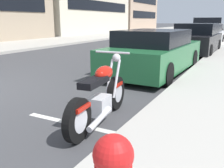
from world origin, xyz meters
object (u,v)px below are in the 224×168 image
object	(u,v)px
parked_car_far_down_curb	(196,40)
parked_motorcycle	(100,97)
parked_car_mid_block	(206,35)
parked_car_behind_motorcycle	(155,52)
crossing_truck	(207,25)

from	to	relation	value
parked_car_far_down_curb	parked_motorcycle	bearing A→B (deg)	-177.66
parked_car_far_down_curb	parked_car_mid_block	distance (m)	5.16
parked_car_behind_motorcycle	parked_car_far_down_curb	xyz separation A→B (m)	(5.58, -0.32, 0.04)
parked_motorcycle	crossing_truck	distance (m)	33.97
parked_car_behind_motorcycle	crossing_truck	world-z (taller)	crossing_truck
parked_car_behind_motorcycle	crossing_truck	xyz separation A→B (m)	(29.62, 2.31, 0.37)
parked_car_behind_motorcycle	parked_car_mid_block	distance (m)	10.74
parked_motorcycle	parked_car_mid_block	xyz separation A→B (m)	(14.96, 0.38, 0.22)
crossing_truck	parked_car_mid_block	bearing A→B (deg)	92.47
parked_car_far_down_curb	parked_car_mid_block	xyz separation A→B (m)	(5.16, 0.21, -0.04)
parked_motorcycle	parked_car_behind_motorcycle	world-z (taller)	parked_car_behind_motorcycle
parked_car_behind_motorcycle	parked_car_far_down_curb	bearing A→B (deg)	-1.51
crossing_truck	parked_motorcycle	bearing A→B (deg)	89.89
parked_motorcycle	crossing_truck	bearing A→B (deg)	-0.56
parked_motorcycle	parked_car_mid_block	size ratio (longest dim) A/B	0.47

